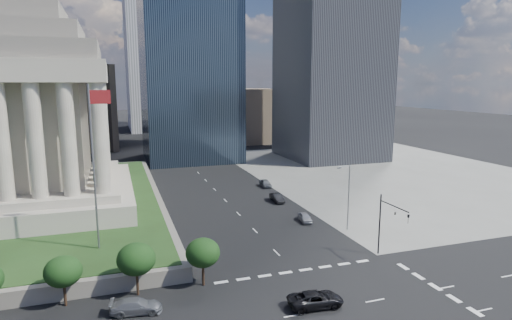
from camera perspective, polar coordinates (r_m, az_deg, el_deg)
name	(u,v)px	position (r m, az deg, el deg)	size (l,w,h in m)	color
ground	(182,156)	(132.89, -9.83, 0.49)	(500.00, 500.00, 0.00)	black
sidewalk_ne	(389,172)	(113.13, 17.31, -1.49)	(68.00, 90.00, 0.03)	slate
war_memorial	(15,87)	(78.96, -29.46, 8.47)	(34.00, 34.00, 39.00)	gray
flagpole	(95,159)	(54.38, -20.73, 0.15)	(2.52, 0.24, 20.00)	slate
midrise_glass	(189,55)	(126.71, -8.97, 13.67)	(26.00, 26.00, 60.00)	black
building_filler_ne	(251,115)	(168.13, -0.64, 6.07)	(20.00, 30.00, 20.00)	brown
building_filler_nw	(80,107)	(160.16, -22.41, 6.55)	(24.00, 30.00, 28.00)	brown
traffic_signal_ne	(389,219)	(56.36, 17.26, -7.54)	(0.30, 5.74, 8.00)	black
street_lamp_north	(348,194)	(65.75, 12.13, -4.41)	(2.13, 0.22, 10.00)	slate
pickup_truck	(316,299)	(45.12, 7.96, -17.91)	(5.58, 2.58, 1.55)	black
suv_grey	(136,306)	(45.20, -15.67, -18.25)	(4.95, 2.01, 1.44)	slate
parked_sedan_near	(305,217)	(69.86, 6.56, -7.62)	(1.63, 4.06, 1.38)	#93959B
parked_sedan_mid	(277,198)	(80.80, 2.82, -5.05)	(1.62, 4.64, 1.53)	black
parked_sedan_far	(265,183)	(92.24, 1.27, -3.11)	(1.85, 4.59, 1.56)	slate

